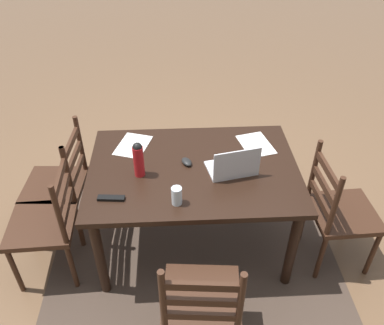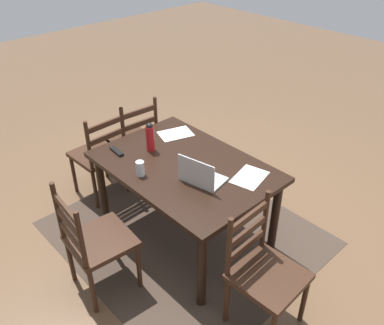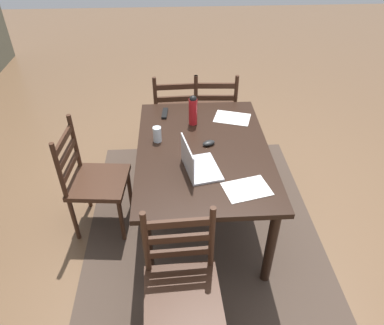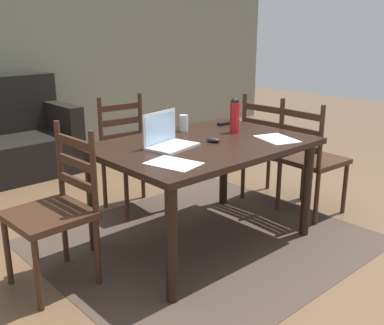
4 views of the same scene
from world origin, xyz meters
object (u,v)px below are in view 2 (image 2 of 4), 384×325
at_px(dining_table, 184,174).
at_px(tv_remote, 117,151).
at_px(chair_far_head, 95,242).
at_px(laptop, 200,176).
at_px(chair_left_far, 264,272).
at_px(drinking_glass, 140,168).
at_px(chair_right_near, 133,141).
at_px(chair_right_far, 100,155).
at_px(water_bottle, 150,136).
at_px(computer_mouse, 185,159).

height_order(dining_table, tv_remote, tv_remote).
relative_size(chair_far_head, laptop, 2.65).
distance_m(chair_left_far, drinking_glass, 1.19).
height_order(dining_table, laptop, laptop).
distance_m(chair_right_near, tv_remote, 0.75).
xyz_separation_m(chair_far_head, chair_left_far, (-1.02, -0.67, 0.00)).
xyz_separation_m(chair_right_far, water_bottle, (-0.65, -0.14, 0.42)).
distance_m(dining_table, laptop, 0.31).
bearing_deg(water_bottle, chair_right_far, 12.38).
height_order(chair_far_head, chair_left_far, same).
bearing_deg(dining_table, chair_right_far, 11.10).
distance_m(chair_right_near, chair_left_far, 2.06).
xyz_separation_m(water_bottle, computer_mouse, (-0.32, -0.10, -0.12)).
relative_size(computer_mouse, tv_remote, 0.59).
height_order(laptop, tv_remote, laptop).
height_order(chair_left_far, drinking_glass, chair_left_far).
relative_size(water_bottle, drinking_glass, 2.12).
distance_m(laptop, drinking_glass, 0.47).
bearing_deg(chair_right_near, laptop, 167.98).
bearing_deg(chair_right_far, water_bottle, -167.62).
bearing_deg(tv_remote, chair_right_far, -96.18).
relative_size(chair_right_far, laptop, 2.65).
distance_m(chair_right_near, chair_far_head, 1.47).
bearing_deg(dining_table, chair_far_head, 89.76).
xyz_separation_m(dining_table, laptop, (-0.26, 0.07, 0.15)).
height_order(dining_table, chair_far_head, chair_far_head).
bearing_deg(computer_mouse, water_bottle, -6.44).
distance_m(chair_right_far, chair_far_head, 1.21).
xyz_separation_m(chair_right_near, drinking_glass, (-0.89, 0.54, 0.34)).
height_order(dining_table, chair_left_far, chair_left_far).
distance_m(chair_right_far, laptop, 1.33).
bearing_deg(chair_far_head, laptop, -108.50).
xyz_separation_m(dining_table, water_bottle, (0.36, 0.06, 0.23)).
distance_m(chair_right_far, water_bottle, 0.78).
bearing_deg(water_bottle, chair_left_far, 173.97).
xyz_separation_m(chair_right_near, chair_far_head, (-1.01, 1.07, 0.00)).
bearing_deg(water_bottle, chair_far_head, 113.91).
distance_m(chair_right_far, chair_left_far, 2.02).
bearing_deg(drinking_glass, chair_far_head, 102.79).
relative_size(chair_far_head, chair_left_far, 1.00).
height_order(dining_table, drinking_glass, drinking_glass).
height_order(computer_mouse, tv_remote, computer_mouse).
xyz_separation_m(laptop, computer_mouse, (0.31, -0.12, -0.04)).
bearing_deg(drinking_glass, laptop, -144.68).
xyz_separation_m(computer_mouse, tv_remote, (0.49, 0.34, -0.01)).
xyz_separation_m(chair_right_near, computer_mouse, (-0.97, 0.15, 0.30)).
distance_m(laptop, water_bottle, 0.63).
relative_size(dining_table, chair_right_far, 1.52).
xyz_separation_m(chair_far_head, tv_remote, (0.53, -0.58, 0.29)).
bearing_deg(tv_remote, drinking_glass, 87.29).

